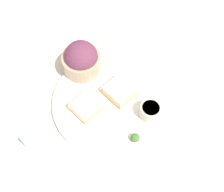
{
  "coord_description": "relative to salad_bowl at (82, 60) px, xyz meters",
  "views": [
    {
      "loc": [
        0.26,
        -0.27,
        0.67
      ],
      "look_at": [
        0.0,
        0.0,
        0.03
      ],
      "focal_mm": 45.0,
      "sensor_mm": 36.0,
      "label": 1
    }
  ],
  "objects": [
    {
      "name": "ground_plane",
      "position": [
        0.13,
        -0.02,
        -0.05
      ],
      "size": [
        4.0,
        4.0,
        0.0
      ],
      "primitive_type": "plane",
      "color": "beige"
    },
    {
      "name": "salad_bowl",
      "position": [
        0.0,
        0.0,
        0.0
      ],
      "size": [
        0.11,
        0.11,
        0.1
      ],
      "color": "tan",
      "rests_on": "dinner_plate"
    },
    {
      "name": "sauce_ramekin",
      "position": [
        0.23,
        0.02,
        -0.02
      ],
      "size": [
        0.05,
        0.05,
        0.04
      ],
      "color": "beige",
      "rests_on": "dinner_plate"
    },
    {
      "name": "dinner_plate",
      "position": [
        0.13,
        -0.02,
        -0.05
      ],
      "size": [
        0.32,
        0.32,
        0.01
      ],
      "color": "white",
      "rests_on": "ground_plane"
    },
    {
      "name": "cheese_toast_far",
      "position": [
        0.1,
        -0.08,
        -0.03
      ],
      "size": [
        0.07,
        0.07,
        0.03
      ],
      "color": "#D1B27F",
      "rests_on": "dinner_plate"
    },
    {
      "name": "cheese_toast_near",
      "position": [
        0.13,
        0.01,
        -0.03
      ],
      "size": [
        0.08,
        0.07,
        0.03
      ],
      "color": "#D1B27F",
      "rests_on": "dinner_plate"
    },
    {
      "name": "fork",
      "position": [
        0.24,
        0.24,
        -0.05
      ],
      "size": [
        0.02,
        0.16,
        0.01
      ],
      "color": "silver",
      "rests_on": "ground_plane"
    },
    {
      "name": "garnish",
      "position": [
        0.25,
        -0.06,
        -0.03
      ],
      "size": [
        0.02,
        0.02,
        0.02
      ],
      "color": "#477533",
      "rests_on": "dinner_plate"
    },
    {
      "name": "napkin",
      "position": [
        -0.02,
        0.17,
        -0.05
      ],
      "size": [
        0.15,
        0.15,
        0.01
      ],
      "color": "beige",
      "rests_on": "ground_plane"
    },
    {
      "name": "wine_glass",
      "position": [
        0.08,
        -0.25,
        0.05
      ],
      "size": [
        0.09,
        0.09,
        0.16
      ],
      "color": "silver",
      "rests_on": "ground_plane"
    }
  ]
}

